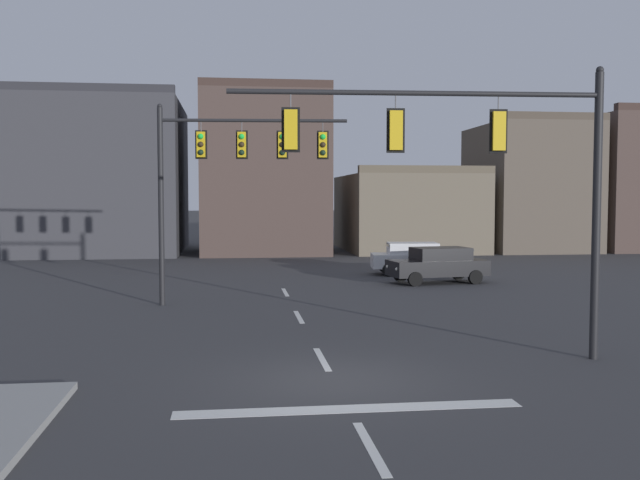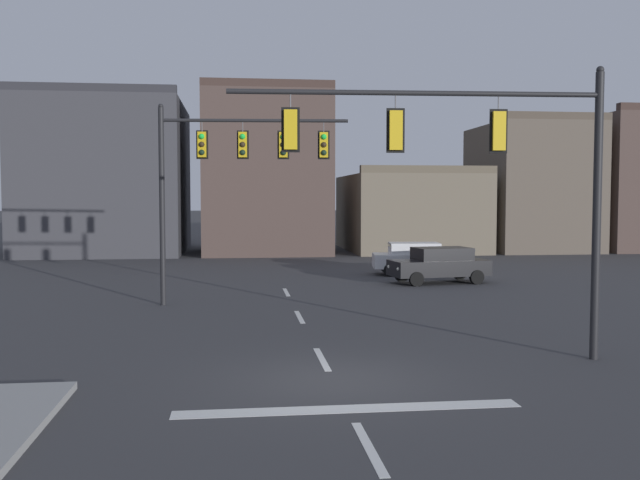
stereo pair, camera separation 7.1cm
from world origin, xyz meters
TOP-DOWN VIEW (x-y plane):
  - ground_plane at (0.00, 0.00)m, footprint 400.00×400.00m
  - stop_bar_paint at (0.00, -2.00)m, footprint 6.40×0.50m
  - lane_centreline at (0.00, 2.00)m, footprint 0.16×26.40m
  - signal_mast_near_side at (3.62, 1.40)m, footprint 8.79×0.70m
  - signal_mast_far_side at (-2.39, 10.92)m, footprint 6.73×0.80m
  - car_lot_nearside at (7.13, 16.31)m, footprint 4.63×2.41m
  - car_lot_middle at (6.96, 19.84)m, footprint 4.60×2.30m
  - building_row at (7.46, 35.99)m, footprint 50.17×12.47m

SIDE VIEW (x-z plane):
  - ground_plane at x=0.00m, z-range 0.00..0.00m
  - lane_centreline at x=0.00m, z-range 0.00..0.01m
  - stop_bar_paint at x=0.00m, z-range 0.00..0.01m
  - car_lot_nearside at x=7.13m, z-range 0.05..1.66m
  - car_lot_middle at x=6.96m, z-range 0.05..1.66m
  - building_row at x=7.46m, z-range -0.92..10.49m
  - signal_mast_near_side at x=3.62m, z-range 1.33..8.27m
  - signal_mast_far_side at x=-2.39m, z-range 1.48..8.67m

